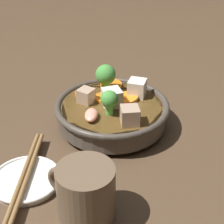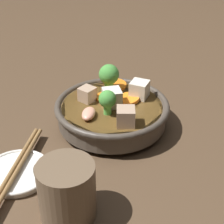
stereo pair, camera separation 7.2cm
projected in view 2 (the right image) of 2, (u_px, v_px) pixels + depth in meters
name	position (u px, v px, depth m)	size (l,w,h in m)	color
ground_plane	(112.00, 126.00, 0.74)	(3.00, 3.00, 0.00)	#4C3826
stirfry_bowl	(112.00, 110.00, 0.72)	(0.22, 0.22, 0.11)	#51473D
side_saucer	(17.00, 173.00, 0.61)	(0.11, 0.11, 0.01)	white
dark_mug	(66.00, 190.00, 0.52)	(0.11, 0.08, 0.09)	brown
chopsticks_pair	(16.00, 168.00, 0.61)	(0.11, 0.20, 0.01)	olive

